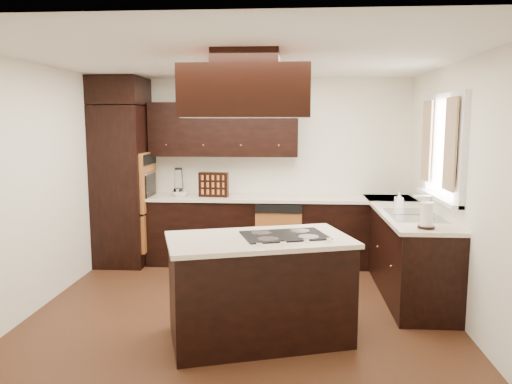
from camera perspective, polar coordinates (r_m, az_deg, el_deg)
floor at (r=5.20m, az=-1.60°, el=-13.71°), size 4.20×4.20×0.02m
ceiling at (r=4.86m, az=-1.73°, el=15.07°), size 4.20×4.20×0.02m
wall_back at (r=6.96m, az=0.04°, el=2.56°), size 4.20×0.02×2.50m
wall_front at (r=2.81m, az=-5.90°, el=-5.70°), size 4.20×0.02×2.50m
wall_left at (r=5.49m, az=-24.13°, el=0.38°), size 0.02×4.20×2.50m
wall_right at (r=5.12m, az=22.57°, el=-0.05°), size 0.02×4.20×2.50m
oven_column at (r=6.94m, az=-14.99°, el=0.69°), size 0.65×0.75×2.12m
wall_oven_face at (r=6.82m, az=-12.22°, el=1.17°), size 0.05×0.62×0.78m
base_cabinets_back at (r=6.78m, az=0.16°, el=-4.52°), size 2.93×0.60×0.88m
base_cabinets_right at (r=6.04m, az=16.63°, el=-6.44°), size 0.60×2.40×0.88m
countertop_back at (r=6.68m, az=0.15°, el=-0.70°), size 2.93×0.63×0.04m
countertop_right at (r=5.94m, az=16.67°, el=-2.14°), size 0.63×2.40×0.04m
upper_cabinets at (r=6.79m, az=-3.71°, el=7.14°), size 2.00×0.34×0.72m
dishwasher_front at (r=6.49m, az=2.57°, el=-5.50°), size 0.60×0.05×0.72m
window_frame at (r=5.59m, az=20.62°, el=4.81°), size 0.06×1.32×1.12m
window_pane at (r=5.60m, az=20.90°, el=4.80°), size 0.00×1.20×1.00m
curtain_left at (r=5.17m, az=21.33°, el=5.11°), size 0.02×0.34×0.90m
curtain_right at (r=5.98m, az=18.95°, el=5.55°), size 0.02×0.34×0.90m
sink_rim at (r=5.60m, az=17.60°, el=-2.53°), size 0.52×0.84×0.01m
island at (r=4.48m, az=0.34°, el=-11.20°), size 1.69×1.24×0.88m
island_top at (r=4.35m, az=0.34°, el=-5.47°), size 1.76×1.31×0.04m
cooktop at (r=4.40m, az=3.27°, el=-4.97°), size 0.83×0.67×0.01m
range_hood at (r=4.27m, az=-1.09°, el=11.32°), size 1.05×0.72×0.42m
hood_duct at (r=4.30m, az=-1.10°, el=14.98°), size 0.55×0.50×0.13m
blender_base at (r=6.80m, az=-8.81°, el=-0.04°), size 0.15×0.15×0.10m
blender_pitcher at (r=6.78m, az=-8.84°, el=1.47°), size 0.13×0.13×0.26m
spice_rack at (r=6.66m, az=-4.87°, el=0.84°), size 0.40×0.14×0.33m
mixing_bowl at (r=6.83m, az=-8.65°, el=-0.17°), size 0.29×0.29×0.06m
soap_bottle at (r=6.01m, az=16.03°, el=-0.88°), size 0.09×0.09×0.19m
paper_towel at (r=4.94m, az=18.93°, el=-2.56°), size 0.15×0.15×0.25m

